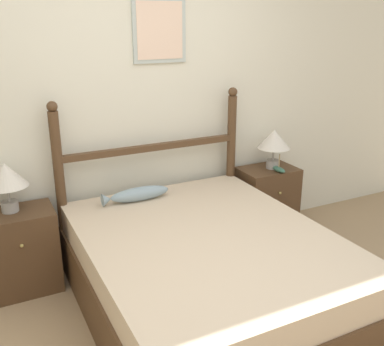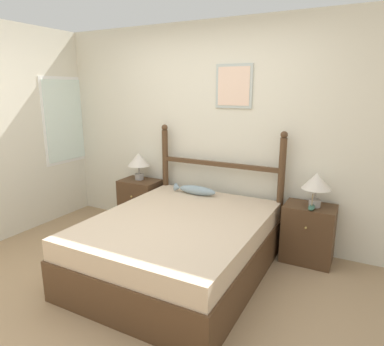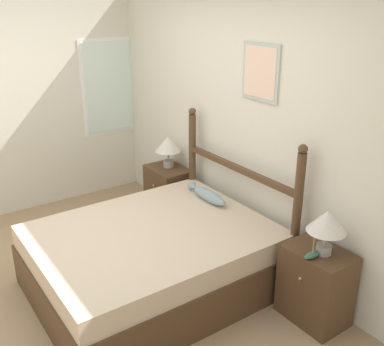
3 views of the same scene
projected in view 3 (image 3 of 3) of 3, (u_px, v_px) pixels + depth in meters
ground_plane at (77, 304)px, 3.77m from camera, size 16.00×16.00×0.00m
wall_back at (239, 125)px, 4.23m from camera, size 6.40×0.08×2.55m
bed at (153, 259)px, 3.89m from camera, size 1.56×1.95×0.57m
headboard at (237, 188)px, 4.23m from camera, size 1.56×0.08×1.36m
nightstand_left at (168, 193)px, 5.16m from camera, size 0.51×0.38×0.62m
nightstand_right at (315, 285)px, 3.51m from camera, size 0.51×0.38×0.62m
table_lamp_left at (168, 145)px, 4.99m from camera, size 0.29×0.29×0.36m
table_lamp_right at (327, 223)px, 3.27m from camera, size 0.29×0.29×0.36m
model_boat at (312, 254)px, 3.30m from camera, size 0.06×0.16×0.16m
fish_pillow at (208, 195)px, 4.33m from camera, size 0.53×0.12×0.11m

